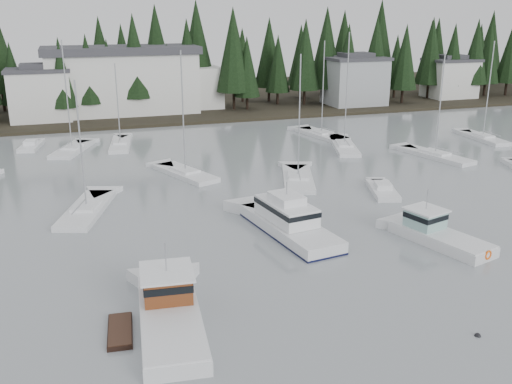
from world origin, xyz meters
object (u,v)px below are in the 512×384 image
at_px(house_west, 40,94).
at_px(sailboat_8, 121,145).
at_px(sailboat_2, 483,139).
at_px(house_east_a, 355,80).
at_px(sailboat_11, 185,175).
at_px(cabin_cruiser_center, 288,224).
at_px(sailboat_12, 72,151).
at_px(lobster_boat_brown, 168,314).
at_px(sailboat_0, 321,136).
at_px(runabout_3, 31,147).
at_px(house_east_b, 450,77).
at_px(sailboat_7, 87,212).
at_px(sailboat_4, 298,180).
at_px(lobster_boat_teal, 437,235).
at_px(sailboat_1, 344,147).
at_px(harbor_inn, 135,80).
at_px(runabout_1, 383,191).
at_px(sailboat_9, 435,157).

distance_m(house_west, sailboat_8, 22.88).
bearing_deg(sailboat_2, sailboat_8, 80.30).
bearing_deg(house_east_a, sailboat_11, -137.46).
relative_size(cabin_cruiser_center, sailboat_11, 0.85).
relative_size(sailboat_8, sailboat_12, 0.79).
height_order(lobster_boat_brown, sailboat_0, sailboat_0).
bearing_deg(runabout_3, sailboat_12, -115.36).
distance_m(house_east_b, sailboat_7, 85.16).
height_order(sailboat_4, sailboat_12, sailboat_12).
height_order(lobster_boat_teal, sailboat_0, sailboat_0).
height_order(sailboat_1, sailboat_7, sailboat_1).
bearing_deg(runabout_3, sailboat_11, -128.86).
height_order(sailboat_8, sailboat_12, sailboat_12).
height_order(sailboat_7, sailboat_11, sailboat_11).
height_order(sailboat_2, sailboat_7, sailboat_2).
bearing_deg(house_east_b, sailboat_7, -146.96).
height_order(house_east_a, sailboat_12, sailboat_12).
bearing_deg(sailboat_1, lobster_boat_brown, 159.08).
xyz_separation_m(cabin_cruiser_center, sailboat_8, (-9.75, 35.40, -0.66)).
relative_size(house_west, harbor_inn, 0.32).
height_order(house_east_a, runabout_1, house_east_a).
height_order(sailboat_7, sailboat_12, sailboat_12).
bearing_deg(sailboat_4, house_east_b, -30.04).
relative_size(house_west, runabout_1, 1.46).
relative_size(house_east_a, sailboat_0, 0.78).
distance_m(house_east_b, lobster_boat_brown, 95.53).
xyz_separation_m(sailboat_7, sailboat_8, (5.37, 25.35, 0.00)).
xyz_separation_m(sailboat_9, runabout_3, (-46.74, 20.51, 0.06)).
bearing_deg(house_east_a, sailboat_4, -124.13).
height_order(house_west, sailboat_0, sailboat_0).
xyz_separation_m(sailboat_0, sailboat_4, (-11.60, -19.58, -0.00)).
height_order(cabin_cruiser_center, sailboat_0, sailboat_0).
xyz_separation_m(sailboat_2, runabout_3, (-58.87, 14.12, 0.05)).
bearing_deg(cabin_cruiser_center, sailboat_7, 47.97).
relative_size(sailboat_7, runabout_1, 1.84).
relative_size(sailboat_11, runabout_3, 2.20).
bearing_deg(house_east_b, sailboat_0, -148.33).
height_order(sailboat_0, sailboat_8, sailboat_0).
xyz_separation_m(house_west, runabout_1, (32.38, -48.57, -4.52)).
height_order(sailboat_12, runabout_3, sailboat_12).
relative_size(sailboat_7, sailboat_8, 1.08).
height_order(house_west, sailboat_7, sailboat_7).
bearing_deg(runabout_1, house_west, 51.72).
xyz_separation_m(house_east_b, harbor_inn, (-60.96, 2.34, 1.37)).
relative_size(harbor_inn, runabout_3, 4.75).
relative_size(sailboat_4, runabout_3, 2.17).
relative_size(cabin_cruiser_center, sailboat_4, 0.86).
height_order(lobster_boat_brown, lobster_boat_teal, lobster_boat_brown).
distance_m(house_east_b, harbor_inn, 61.02).
distance_m(house_east_b, sailboat_12, 75.50).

